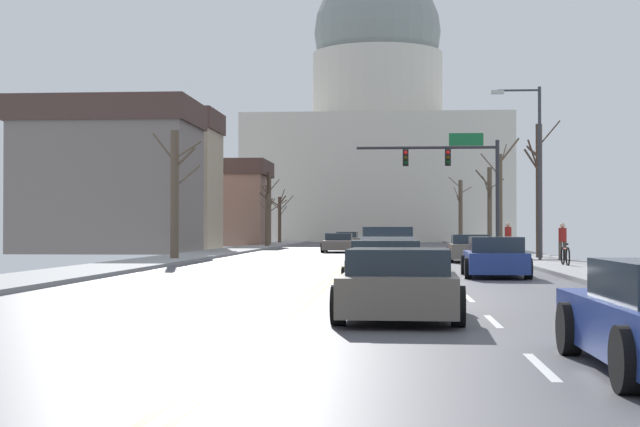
# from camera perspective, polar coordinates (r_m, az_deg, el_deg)

# --- Properties ---
(ground) EXTENTS (20.00, 180.00, 0.20)m
(ground) POSITION_cam_1_polar(r_m,az_deg,el_deg) (40.28, 1.71, -3.00)
(ground) COLOR #49494E
(signal_gantry) EXTENTS (7.91, 0.41, 6.66)m
(signal_gantry) POSITION_cam_1_polar(r_m,az_deg,el_deg) (54.27, 8.07, 2.68)
(signal_gantry) COLOR #28282D
(signal_gantry) RESTS_ON ground
(street_lamp_right) EXTENTS (2.16, 0.24, 7.54)m
(street_lamp_right) POSITION_cam_1_polar(r_m,az_deg,el_deg) (43.10, 12.44, 3.27)
(street_lamp_right) COLOR #333338
(street_lamp_right) RESTS_ON ground
(capitol_building) EXTENTS (29.03, 18.93, 33.58)m
(capitol_building) POSITION_cam_1_polar(r_m,az_deg,el_deg) (111.08, 3.40, 4.86)
(capitol_building) COLOR beige
(capitol_building) RESTS_ON ground
(sedan_near_00) EXTENTS (2.09, 4.47, 1.19)m
(sedan_near_00) POSITION_cam_1_polar(r_m,az_deg,el_deg) (50.75, 4.50, -1.94)
(sedan_near_00) COLOR #B71414
(sedan_near_00) RESTS_ON ground
(sedan_near_01) EXTENTS (2.08, 4.39, 1.23)m
(sedan_near_01) POSITION_cam_1_polar(r_m,az_deg,el_deg) (44.10, 8.82, -2.07)
(sedan_near_01) COLOR #6B6056
(sedan_near_01) RESTS_ON ground
(pickup_truck_near_02) EXTENTS (2.37, 5.60, 1.57)m
(pickup_truck_near_02) POSITION_cam_1_polar(r_m,az_deg,el_deg) (37.03, 4.01, -2.11)
(pickup_truck_near_02) COLOR #ADB2B7
(pickup_truck_near_02) RESTS_ON ground
(sedan_near_03) EXTENTS (2.11, 4.59, 1.26)m
(sedan_near_03) POSITION_cam_1_polar(r_m,az_deg,el_deg) (30.78, 10.27, -2.59)
(sedan_near_03) COLOR navy
(sedan_near_03) RESTS_ON ground
(sedan_near_04) EXTENTS (2.07, 4.23, 1.23)m
(sedan_near_04) POSITION_cam_1_polar(r_m,az_deg,el_deg) (23.78, 3.93, -3.14)
(sedan_near_04) COLOR #6B6056
(sedan_near_04) RESTS_ON ground
(sedan_near_05) EXTENTS (2.19, 4.30, 1.20)m
(sedan_near_05) POSITION_cam_1_polar(r_m,az_deg,el_deg) (16.46, 4.73, -4.23)
(sedan_near_05) COLOR #6B6056
(sedan_near_05) RESTS_ON ground
(sedan_oncoming_00) EXTENTS (2.06, 4.70, 1.19)m
(sedan_oncoming_00) POSITION_cam_1_polar(r_m,az_deg,el_deg) (60.79, 1.12, -1.77)
(sedan_oncoming_00) COLOR #6B6056
(sedan_oncoming_00) RESTS_ON ground
(sedan_oncoming_01) EXTENTS (2.03, 4.46, 1.22)m
(sedan_oncoming_01) POSITION_cam_1_polar(r_m,az_deg,el_deg) (73.11, 1.60, -1.59)
(sedan_oncoming_01) COLOR #6B6056
(sedan_oncoming_01) RESTS_ON ground
(flank_building_00) EXTENTS (10.71, 7.47, 9.29)m
(flank_building_00) POSITION_cam_1_polar(r_m,az_deg,el_deg) (60.39, -12.33, 2.18)
(flank_building_00) COLOR slate
(flank_building_00) RESTS_ON ground
(flank_building_01) EXTENTS (13.03, 7.56, 7.21)m
(flank_building_01) POSITION_cam_1_polar(r_m,az_deg,el_deg) (83.10, -7.49, 0.62)
(flank_building_01) COLOR #8C6656
(flank_building_01) RESTS_ON ground
(flank_building_02) EXTENTS (9.17, 6.56, 10.04)m
(flank_building_02) POSITION_cam_1_polar(r_m,az_deg,el_deg) (71.73, -9.63, 2.00)
(flank_building_02) COLOR tan
(flank_building_02) RESTS_ON ground
(bare_tree_00) EXTENTS (2.10, 1.50, 5.85)m
(bare_tree_00) POSITION_cam_1_polar(r_m,az_deg,el_deg) (72.25, 9.95, 0.51)
(bare_tree_00) COLOR brown
(bare_tree_00) RESTS_ON ground
(bare_tree_01) EXTENTS (2.79, 1.70, 5.01)m
(bare_tree_01) POSITION_cam_1_polar(r_m,az_deg,el_deg) (91.33, -2.40, -0.22)
(bare_tree_01) COLOR #423328
(bare_tree_01) RESTS_ON ground
(bare_tree_02) EXTENTS (1.89, 2.11, 6.48)m
(bare_tree_02) POSITION_cam_1_polar(r_m,az_deg,el_deg) (46.59, 12.76, 1.54)
(bare_tree_02) COLOR #423328
(bare_tree_02) RESTS_ON ground
(bare_tree_03) EXTENTS (1.41, 2.65, 6.05)m
(bare_tree_03) POSITION_cam_1_polar(r_m,az_deg,el_deg) (80.03, -3.03, 0.39)
(bare_tree_03) COLOR #4C3D2D
(bare_tree_03) RESTS_ON ground
(bare_tree_04) EXTENTS (2.39, 1.59, 6.76)m
(bare_tree_04) POSITION_cam_1_polar(r_m,az_deg,el_deg) (58.01, 10.60, 1.06)
(bare_tree_04) COLOR brown
(bare_tree_04) RESTS_ON ground
(bare_tree_05) EXTENTS (2.44, 1.69, 5.87)m
(bare_tree_05) POSITION_cam_1_polar(r_m,az_deg,el_deg) (44.87, -8.55, 1.25)
(bare_tree_05) COLOR brown
(bare_tree_05) RESTS_ON ground
(bare_tree_06) EXTENTS (2.08, 2.27, 6.00)m
(bare_tree_06) POSITION_cam_1_polar(r_m,az_deg,el_deg) (87.84, 8.28, 0.17)
(bare_tree_06) COLOR brown
(bare_tree_06) RESTS_ON ground
(bare_tree_07) EXTENTS (2.41, 2.03, 4.39)m
(bare_tree_07) POSITION_cam_1_polar(r_m,az_deg,el_deg) (74.43, -3.11, -0.26)
(bare_tree_07) COLOR brown
(bare_tree_07) RESTS_ON ground
(pedestrian_00) EXTENTS (0.35, 0.34, 1.61)m
(pedestrian_00) POSITION_cam_1_polar(r_m,az_deg,el_deg) (42.91, 14.10, -1.49)
(pedestrian_00) COLOR #4C4238
(pedestrian_00) RESTS_ON ground
(pedestrian_01) EXTENTS (0.35, 0.34, 1.66)m
(pedestrian_01) POSITION_cam_1_polar(r_m,az_deg,el_deg) (49.51, 11.02, -1.38)
(pedestrian_01) COLOR black
(pedestrian_01) RESTS_ON ground
(bicycle_parked) EXTENTS (0.12, 1.77, 0.85)m
(bicycle_parked) POSITION_cam_1_polar(r_m,az_deg,el_deg) (37.32, 14.25, -2.43)
(bicycle_parked) COLOR black
(bicycle_parked) RESTS_ON ground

